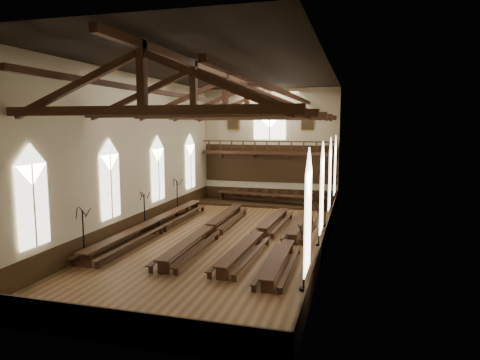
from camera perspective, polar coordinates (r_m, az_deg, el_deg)
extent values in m
plane|color=brown|center=(26.20, -1.87, -7.84)|extent=(26.00, 26.00, 0.00)
plane|color=#BCB48E|center=(37.93, 3.97, 4.55)|extent=(12.00, 0.00, 12.00)
plane|color=#BCB48E|center=(13.58, -18.54, -1.00)|extent=(12.00, 0.00, 12.00)
plane|color=#BCB48E|center=(27.73, -13.86, 3.29)|extent=(0.00, 26.00, 26.00)
plane|color=#BCB48E|center=(24.24, 11.76, 2.79)|extent=(0.00, 26.00, 26.00)
plane|color=black|center=(25.46, -1.97, 14.43)|extent=(26.00, 26.00, 0.00)
cube|color=black|center=(38.36, 3.90, -2.03)|extent=(11.90, 0.08, 1.20)
cube|color=black|center=(14.88, -17.71, -17.99)|extent=(11.90, 0.08, 1.20)
cube|color=black|center=(28.36, -13.51, -5.61)|extent=(0.08, 25.90, 1.20)
cube|color=black|center=(24.98, 11.40, -7.32)|extent=(0.08, 25.90, 1.20)
cube|color=white|center=(20.54, -25.83, -3.13)|extent=(0.05, 1.80, 3.60)
cube|color=white|center=(20.31, -26.11, 1.88)|extent=(0.05, 1.80, 1.80)
cylinder|color=#BCB48E|center=(20.51, -25.74, -3.13)|extent=(0.08, 0.08, 3.60)
cube|color=white|center=(25.28, -16.86, -0.84)|extent=(0.05, 1.80, 3.60)
cube|color=white|center=(25.10, -17.02, 3.23)|extent=(0.05, 1.80, 1.80)
cylinder|color=#BCB48E|center=(25.26, -16.79, -0.84)|extent=(0.08, 0.08, 3.60)
cube|color=white|center=(30.48, -10.85, 0.71)|extent=(0.05, 1.80, 3.60)
cube|color=white|center=(30.32, -10.93, 4.09)|extent=(0.05, 1.80, 1.80)
cylinder|color=#BCB48E|center=(30.46, -10.78, 0.71)|extent=(0.08, 0.08, 3.60)
cube|color=white|center=(35.92, -6.61, 1.80)|extent=(0.05, 1.80, 3.60)
cube|color=white|center=(35.79, -6.66, 4.67)|extent=(0.05, 1.80, 1.80)
cylinder|color=#BCB48E|center=(35.90, -6.55, 1.79)|extent=(0.08, 0.08, 3.60)
cube|color=white|center=(15.61, 9.03, -5.62)|extent=(0.05, 1.80, 3.60)
cube|color=white|center=(15.30, 9.17, 0.96)|extent=(0.05, 1.80, 1.80)
cylinder|color=#BCB48E|center=(15.61, 8.88, -5.61)|extent=(0.08, 0.08, 3.60)
cube|color=white|center=(21.47, 10.85, -2.08)|extent=(0.05, 1.80, 3.60)
cube|color=white|center=(21.25, 10.97, 2.71)|extent=(0.05, 1.80, 1.80)
cylinder|color=#BCB48E|center=(21.47, 10.74, -2.07)|extent=(0.08, 0.08, 3.60)
cube|color=white|center=(27.39, 11.88, -0.06)|extent=(0.05, 1.80, 3.60)
cube|color=white|center=(27.22, 11.98, 3.70)|extent=(0.05, 1.80, 1.80)
cylinder|color=#BCB48E|center=(27.40, 11.79, -0.06)|extent=(0.08, 0.08, 3.60)
cube|color=white|center=(33.34, 12.54, 1.23)|extent=(0.05, 1.80, 3.60)
cube|color=white|center=(33.20, 12.63, 4.32)|extent=(0.05, 1.80, 1.80)
cylinder|color=#BCB48E|center=(33.35, 12.47, 1.24)|extent=(0.08, 0.08, 3.60)
cube|color=white|center=(37.78, 3.97, 7.27)|extent=(2.80, 0.05, 2.40)
cube|color=white|center=(37.80, 3.98, 9.09)|extent=(2.80, 0.05, 2.80)
cylinder|color=#BCB48E|center=(37.74, 3.95, 7.27)|extent=(0.10, 0.10, 2.40)
cube|color=#371F11|center=(37.33, 3.76, 3.58)|extent=(11.80, 1.20, 0.20)
cube|color=black|center=(37.98, 3.93, 2.21)|extent=(11.80, 0.10, 3.30)
cube|color=#371F11|center=(36.74, 3.61, 5.16)|extent=(11.60, 0.12, 0.10)
cube|color=#371F11|center=(36.79, 3.59, 3.76)|extent=(11.60, 0.12, 0.10)
cube|color=#371F11|center=(38.89, -2.63, 3.37)|extent=(0.35, 0.40, 0.50)
cube|color=#371F11|center=(38.06, 1.67, 3.29)|extent=(0.35, 0.40, 0.50)
cube|color=#371F11|center=(37.46, 6.14, 3.19)|extent=(0.35, 0.40, 0.50)
cube|color=#371F11|center=(37.10, 10.72, 3.06)|extent=(0.35, 0.40, 0.50)
cube|color=brown|center=(38.59, -0.88, 7.73)|extent=(1.15, 0.06, 1.45)
cube|color=black|center=(38.55, -0.89, 7.73)|extent=(0.95, 0.04, 1.25)
cube|color=brown|center=(37.27, 8.99, 7.65)|extent=(1.15, 0.06, 1.45)
cube|color=black|center=(37.23, 8.99, 7.66)|extent=(0.95, 0.04, 1.25)
cube|color=#371F11|center=(16.02, -12.84, 9.04)|extent=(11.70, 0.35, 0.35)
cube|color=#371F11|center=(16.11, -12.97, 13.67)|extent=(0.30, 0.30, 2.40)
cube|color=#371F11|center=(17.61, -21.38, 11.50)|extent=(5.44, 0.26, 2.40)
cube|color=#371F11|center=(14.94, -2.91, 12.81)|extent=(5.44, 0.26, 2.40)
cube|color=#371F11|center=(20.56, -6.16, 8.79)|extent=(11.70, 0.35, 0.35)
cube|color=#371F11|center=(20.64, -6.21, 12.40)|extent=(0.30, 0.30, 2.40)
cube|color=#371F11|center=(21.83, -13.37, 10.92)|extent=(5.44, 0.26, 2.40)
cube|color=#371F11|center=(19.73, 1.76, 11.50)|extent=(5.44, 0.26, 2.40)
cube|color=#371F11|center=(25.28, -1.94, 8.57)|extent=(11.70, 0.35, 0.35)
cube|color=#371F11|center=(25.34, -1.96, 11.51)|extent=(0.30, 0.30, 2.40)
cube|color=#371F11|center=(26.32, -8.05, 10.42)|extent=(5.44, 0.26, 2.40)
cube|color=#371F11|center=(24.61, 4.57, 10.68)|extent=(5.44, 0.26, 2.40)
cube|color=#371F11|center=(30.09, 0.93, 8.39)|extent=(11.70, 0.35, 0.35)
cube|color=#371F11|center=(30.14, 0.94, 10.86)|extent=(0.30, 0.30, 2.40)
cube|color=#371F11|center=(30.96, -4.31, 10.01)|extent=(5.44, 0.26, 2.40)
cube|color=#371F11|center=(29.53, 6.44, 10.11)|extent=(5.44, 0.26, 2.40)
cube|color=#371F11|center=(34.95, 3.01, 8.25)|extent=(11.70, 0.35, 0.35)
cube|color=#371F11|center=(34.99, 3.03, 10.38)|extent=(0.30, 0.30, 2.40)
cube|color=#371F11|center=(35.71, -1.56, 9.68)|extent=(5.44, 0.26, 2.40)
cube|color=#371F11|center=(34.47, 7.77, 9.70)|extent=(5.44, 0.26, 2.40)
cube|color=#371F11|center=(26.54, -9.03, 11.24)|extent=(0.25, 25.70, 0.25)
cube|color=#371F11|center=(24.55, 5.70, 11.61)|extent=(0.25, 25.70, 0.25)
cube|color=#371F11|center=(25.43, -1.97, 13.76)|extent=(0.30, 25.70, 0.30)
cube|color=#371F11|center=(24.92, -15.35, -7.10)|extent=(0.79, 7.50, 0.09)
cube|color=#371F11|center=(22.31, -19.80, -10.06)|extent=(0.64, 0.09, 0.72)
cube|color=#371F11|center=(27.87, -11.76, -6.30)|extent=(0.64, 0.09, 0.72)
cube|color=#371F11|center=(25.04, -15.31, -8.19)|extent=(0.12, 6.64, 0.09)
cube|color=#371F11|center=(25.34, -16.62, -7.63)|extent=(0.34, 7.50, 0.06)
cube|color=#371F11|center=(22.70, -21.25, -10.23)|extent=(0.24, 0.08, 0.42)
cube|color=#371F11|center=(28.26, -12.90, -6.45)|extent=(0.24, 0.08, 0.42)
cube|color=#371F11|center=(24.67, -13.99, -7.95)|extent=(0.34, 7.50, 0.06)
cube|color=#371F11|center=(21.95, -18.43, -10.70)|extent=(0.24, 0.08, 0.42)
cube|color=#371F11|center=(27.66, -10.47, -6.69)|extent=(0.24, 0.08, 0.42)
cube|color=#371F11|center=(31.33, -8.41, -3.95)|extent=(0.79, 7.50, 0.09)
cube|color=#371F11|center=(28.43, -11.15, -6.01)|extent=(0.64, 0.09, 0.72)
cube|color=#371F11|center=(34.45, -6.13, -3.55)|extent=(0.64, 0.09, 0.72)
cube|color=#371F11|center=(31.43, -8.39, -4.83)|extent=(0.12, 6.64, 0.09)
cube|color=#371F11|center=(31.66, -9.50, -4.42)|extent=(0.34, 7.50, 0.06)
cube|color=#371F11|center=(28.72, -12.38, -6.21)|extent=(0.24, 0.08, 0.42)
cube|color=#371F11|center=(34.78, -7.11, -3.71)|extent=(0.24, 0.08, 0.42)
cube|color=#371F11|center=(31.13, -7.28, -4.58)|extent=(0.34, 7.50, 0.06)
cube|color=#371F11|center=(28.13, -9.98, -6.44)|extent=(0.24, 0.08, 0.42)
cube|color=#371F11|center=(34.29, -5.06, -3.84)|extent=(0.24, 0.08, 0.42)
cube|color=#371F11|center=(23.19, -7.23, -8.12)|extent=(0.88, 6.97, 0.08)
cube|color=#371F11|center=(20.57, -10.64, -11.31)|extent=(0.59, 0.10, 0.67)
cube|color=#371F11|center=(26.10, -4.55, -7.16)|extent=(0.59, 0.10, 0.67)
cube|color=#371F11|center=(23.31, -7.21, -9.20)|extent=(0.24, 6.16, 0.08)
cube|color=#371F11|center=(23.49, -8.64, -8.67)|extent=(0.46, 6.96, 0.06)
cube|color=#371F11|center=(20.83, -12.26, -11.52)|extent=(0.22, 0.08, 0.39)
cube|color=#371F11|center=(26.37, -5.79, -7.33)|extent=(0.22, 0.08, 0.39)
cube|color=#371F11|center=(23.06, -5.77, -8.93)|extent=(0.46, 6.96, 0.06)
cube|color=#371F11|center=(20.34, -9.08, -11.91)|extent=(0.22, 0.08, 0.39)
cube|color=#371F11|center=(25.99, -3.21, -7.52)|extent=(0.22, 0.08, 0.39)
cube|color=#371F11|center=(29.95, -1.76, -4.50)|extent=(0.88, 6.97, 0.08)
cube|color=#371F11|center=(27.14, -3.72, -6.58)|extent=(0.59, 0.10, 0.67)
cube|color=#371F11|center=(32.97, -0.14, -4.05)|extent=(0.59, 0.10, 0.67)
cube|color=#371F11|center=(30.05, -1.75, -5.35)|extent=(0.24, 6.16, 0.08)
cube|color=#371F11|center=(30.18, -2.89, -4.98)|extent=(0.46, 6.96, 0.06)
cube|color=#371F11|center=(27.31, -5.00, -6.80)|extent=(0.22, 0.08, 0.39)
cube|color=#371F11|center=(33.19, -1.15, -4.22)|extent=(0.22, 0.08, 0.39)
cube|color=#371F11|center=(29.85, -0.61, -5.10)|extent=(0.46, 6.96, 0.06)
cube|color=#371F11|center=(26.95, -2.50, -6.98)|extent=(0.22, 0.08, 0.39)
cube|color=#371F11|center=(32.90, 0.93, -4.32)|extent=(0.22, 0.08, 0.39)
cube|color=#371F11|center=(22.01, 0.58, -9.01)|extent=(0.88, 6.62, 0.08)
cube|color=#371F11|center=(19.40, -1.73, -12.40)|extent=(0.56, 0.09, 0.63)
cube|color=#371F11|center=(24.88, 2.35, -7.92)|extent=(0.56, 0.09, 0.63)
cube|color=#371F11|center=(22.13, 0.58, -10.09)|extent=(0.27, 5.85, 0.08)
cube|color=#371F11|center=(22.25, -0.89, -9.56)|extent=(0.48, 6.61, 0.06)
cube|color=#371F11|center=(19.59, -3.43, -12.62)|extent=(0.21, 0.07, 0.37)
cube|color=#371F11|center=(25.11, 1.07, -8.08)|extent=(0.21, 0.07, 0.37)
cube|color=#371F11|center=(21.93, 2.06, -9.82)|extent=(0.48, 6.61, 0.06)
cube|color=#371F11|center=(19.23, -0.08, -13.00)|extent=(0.21, 0.07, 0.37)
cube|color=#371F11|center=(24.82, 3.69, -8.28)|extent=(0.21, 0.07, 0.37)
cube|color=#371F11|center=(29.00, 4.35, -4.99)|extent=(0.88, 6.62, 0.08)
cube|color=#371F11|center=(26.25, 3.08, -7.10)|extent=(0.56, 0.09, 0.63)
cube|color=#371F11|center=(31.93, 5.38, -4.50)|extent=(0.56, 0.09, 0.63)
cube|color=#371F11|center=(29.10, 4.34, -5.82)|extent=(0.27, 5.85, 0.08)
cube|color=#371F11|center=(29.19, 3.22, -5.45)|extent=(0.48, 6.61, 0.06)
cube|color=#371F11|center=(26.39, 1.82, -7.31)|extent=(0.21, 0.07, 0.37)
cube|color=#371F11|center=(32.13, 4.37, -4.65)|extent=(0.21, 0.07, 0.37)
cube|color=#371F11|center=(28.94, 5.48, -5.59)|extent=(0.48, 6.61, 0.06)
cube|color=#371F11|center=(26.11, 4.31, -7.49)|extent=(0.21, 0.07, 0.37)
cube|color=#371F11|center=(31.89, 6.42, -4.77)|extent=(0.21, 0.07, 0.37)
cube|color=#371F11|center=(20.64, 5.08, -10.25)|extent=(0.70, 6.30, 0.07)
cube|color=#371F11|center=(18.13, 3.40, -13.92)|extent=(0.54, 0.08, 0.60)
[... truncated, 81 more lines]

